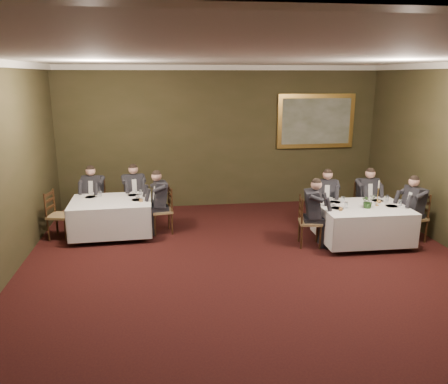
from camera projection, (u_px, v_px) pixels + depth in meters
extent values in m
plane|color=black|center=(263.00, 297.00, 6.61)|extent=(10.00, 10.00, 0.00)
cube|color=silver|center=(269.00, 56.00, 5.71)|extent=(8.00, 10.00, 0.10)
cube|color=#322F19|center=(221.00, 137.00, 10.94)|extent=(8.00, 0.10, 3.50)
cube|color=white|center=(221.00, 68.00, 10.46)|extent=(8.00, 0.10, 0.12)
cube|color=black|center=(363.00, 208.00, 8.59)|extent=(1.65, 1.25, 0.04)
cube|color=white|center=(364.00, 207.00, 8.58)|extent=(1.71, 1.31, 0.02)
cube|color=white|center=(362.00, 223.00, 8.67)|extent=(1.73, 1.33, 0.65)
cube|color=black|center=(111.00, 202.00, 9.00)|extent=(1.61, 1.23, 0.04)
cube|color=white|center=(111.00, 201.00, 9.00)|extent=(1.67, 1.29, 0.02)
cube|color=white|center=(112.00, 216.00, 9.08)|extent=(1.69, 1.31, 0.65)
cube|color=olive|center=(325.00, 208.00, 9.43)|extent=(0.52, 0.51, 0.05)
cube|color=black|center=(324.00, 195.00, 9.55)|extent=(0.38, 0.11, 0.54)
cube|color=black|center=(326.00, 191.00, 9.33)|extent=(0.48, 0.39, 0.55)
sphere|color=tan|center=(327.00, 174.00, 9.23)|extent=(0.25, 0.25, 0.21)
cube|color=olive|center=(365.00, 206.00, 9.54)|extent=(0.45, 0.44, 0.05)
cube|color=black|center=(362.00, 193.00, 9.65)|extent=(0.38, 0.04, 0.54)
cube|color=black|center=(367.00, 190.00, 9.44)|extent=(0.43, 0.33, 0.55)
sphere|color=tan|center=(368.00, 173.00, 9.34)|extent=(0.22, 0.22, 0.21)
cube|color=olive|center=(310.00, 222.00, 8.52)|extent=(0.49, 0.51, 0.05)
cube|color=black|center=(301.00, 210.00, 8.47)|extent=(0.10, 0.38, 0.54)
cube|color=black|center=(311.00, 204.00, 8.43)|extent=(0.38, 0.47, 0.55)
sphere|color=tan|center=(312.00, 185.00, 8.33)|extent=(0.24, 0.24, 0.21)
cube|color=olive|center=(413.00, 218.00, 8.78)|extent=(0.49, 0.50, 0.05)
cube|color=black|center=(422.00, 205.00, 8.77)|extent=(0.09, 0.38, 0.54)
cube|color=black|center=(415.00, 200.00, 8.68)|extent=(0.38, 0.47, 0.55)
sphere|color=tan|center=(417.00, 181.00, 8.58)|extent=(0.24, 0.24, 0.21)
cube|color=olive|center=(94.00, 203.00, 9.79)|extent=(0.52, 0.50, 0.05)
cube|color=black|center=(97.00, 190.00, 9.91)|extent=(0.38, 0.11, 0.54)
cube|color=black|center=(93.00, 187.00, 9.69)|extent=(0.47, 0.39, 0.55)
sphere|color=tan|center=(92.00, 170.00, 9.59)|extent=(0.25, 0.25, 0.21)
cube|color=olive|center=(134.00, 201.00, 9.93)|extent=(0.51, 0.49, 0.05)
cube|color=black|center=(133.00, 189.00, 10.04)|extent=(0.38, 0.10, 0.54)
cube|color=black|center=(134.00, 185.00, 9.84)|extent=(0.47, 0.38, 0.55)
sphere|color=tan|center=(133.00, 169.00, 9.74)|extent=(0.24, 0.24, 0.21)
cube|color=olive|center=(162.00, 211.00, 9.23)|extent=(0.48, 0.50, 0.05)
cube|color=black|center=(170.00, 199.00, 9.22)|extent=(0.09, 0.38, 0.54)
cube|color=black|center=(161.00, 194.00, 9.14)|extent=(0.37, 0.46, 0.55)
sphere|color=tan|center=(160.00, 176.00, 9.04)|extent=(0.24, 0.24, 0.21)
cube|color=olive|center=(60.00, 216.00, 8.90)|extent=(0.51, 0.52, 0.05)
cube|color=black|center=(50.00, 204.00, 8.85)|extent=(0.11, 0.38, 0.54)
imported|color=#2D5926|center=(368.00, 201.00, 8.45)|extent=(0.29, 0.26, 0.29)
cylinder|color=#A87B33|center=(377.00, 205.00, 8.63)|extent=(0.08, 0.08, 0.02)
cylinder|color=#A87B33|center=(378.00, 196.00, 8.58)|extent=(0.02, 0.02, 0.35)
cylinder|color=white|center=(379.00, 184.00, 8.52)|extent=(0.02, 0.02, 0.15)
cylinder|color=white|center=(334.00, 202.00, 8.86)|extent=(0.25, 0.25, 0.01)
cylinder|color=white|center=(332.00, 199.00, 9.00)|extent=(0.08, 0.08, 0.05)
cylinder|color=white|center=(343.00, 198.00, 8.87)|extent=(0.06, 0.06, 0.14)
cylinder|color=white|center=(91.00, 196.00, 9.25)|extent=(0.25, 0.25, 0.01)
cylinder|color=white|center=(92.00, 194.00, 9.39)|extent=(0.08, 0.08, 0.05)
cylinder|color=white|center=(99.00, 193.00, 9.25)|extent=(0.06, 0.06, 0.14)
cube|color=gold|center=(316.00, 121.00, 11.11)|extent=(2.00, 0.08, 1.37)
cube|color=#4E5337|center=(316.00, 121.00, 11.07)|extent=(1.78, 0.01, 1.15)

